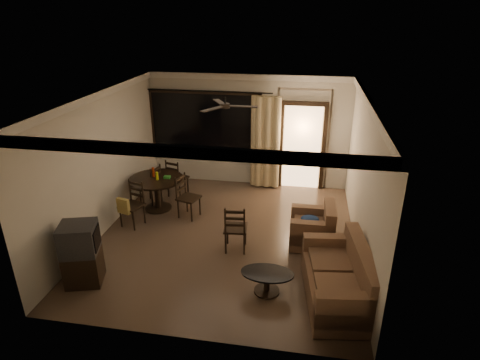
% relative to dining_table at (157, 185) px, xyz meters
% --- Properties ---
extents(ground, '(5.50, 5.50, 0.00)m').
position_rel_dining_table_xyz_m(ground, '(1.79, -0.94, -0.59)').
color(ground, '#7F6651').
rests_on(ground, ground).
extents(room_shell, '(5.50, 6.70, 5.50)m').
position_rel_dining_table_xyz_m(room_shell, '(2.38, 0.84, 1.24)').
color(room_shell, beige).
rests_on(room_shell, ground).
extents(dining_table, '(1.20, 1.20, 0.97)m').
position_rel_dining_table_xyz_m(dining_table, '(0.00, 0.00, 0.00)').
color(dining_table, black).
rests_on(dining_table, ground).
extents(dining_chair_west, '(0.52, 0.52, 0.95)m').
position_rel_dining_table_xyz_m(dining_chair_west, '(-0.25, 0.24, -0.31)').
color(dining_chair_west, black).
rests_on(dining_chair_west, ground).
extents(dining_chair_east, '(0.52, 0.52, 0.95)m').
position_rel_dining_table_xyz_m(dining_chair_east, '(0.80, -0.25, -0.31)').
color(dining_chair_east, black).
rests_on(dining_chair_east, ground).
extents(dining_chair_south, '(0.52, 0.56, 0.95)m').
position_rel_dining_table_xyz_m(dining_chair_south, '(-0.25, -0.82, -0.29)').
color(dining_chair_south, black).
rests_on(dining_chair_south, ground).
extents(dining_chair_north, '(0.52, 0.52, 0.95)m').
position_rel_dining_table_xyz_m(dining_chair_north, '(0.23, 0.75, -0.31)').
color(dining_chair_north, black).
rests_on(dining_chair_north, ground).
extents(tv_cabinet, '(0.68, 0.65, 1.08)m').
position_rel_dining_table_xyz_m(tv_cabinet, '(-0.26, -2.75, -0.05)').
color(tv_cabinet, black).
rests_on(tv_cabinet, ground).
extents(sofa, '(1.11, 1.80, 0.91)m').
position_rel_dining_table_xyz_m(sofa, '(3.91, -2.51, -0.23)').
color(sofa, '#482421').
rests_on(sofa, ground).
extents(armchair, '(0.83, 0.83, 0.82)m').
position_rel_dining_table_xyz_m(armchair, '(3.50, -0.93, -0.25)').
color(armchair, '#482421').
rests_on(armchair, ground).
extents(coffee_table, '(0.85, 0.51, 0.37)m').
position_rel_dining_table_xyz_m(coffee_table, '(2.76, -2.50, -0.34)').
color(coffee_table, black).
rests_on(coffee_table, ground).
extents(side_chair, '(0.46, 0.46, 0.96)m').
position_rel_dining_table_xyz_m(side_chair, '(2.05, -1.37, -0.31)').
color(side_chair, black).
rests_on(side_chair, ground).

